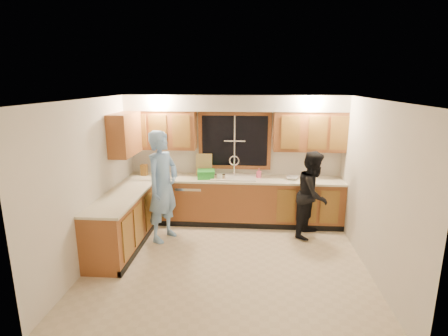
% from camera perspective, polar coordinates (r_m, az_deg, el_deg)
% --- Properties ---
extents(floor, '(4.20, 4.20, 0.00)m').
position_cam_1_polar(floor, '(5.66, 0.63, -15.02)').
color(floor, beige).
rests_on(floor, ground).
extents(ceiling, '(4.20, 4.20, 0.00)m').
position_cam_1_polar(ceiling, '(4.96, 0.70, 11.14)').
color(ceiling, silver).
extents(wall_back, '(4.20, 0.00, 4.20)m').
position_cam_1_polar(wall_back, '(7.01, 1.72, 1.64)').
color(wall_back, silver).
rests_on(wall_back, ground).
extents(wall_left, '(0.00, 3.80, 3.80)m').
position_cam_1_polar(wall_left, '(5.71, -20.88, -2.15)').
color(wall_left, silver).
rests_on(wall_left, ground).
extents(wall_right, '(0.00, 3.80, 3.80)m').
position_cam_1_polar(wall_right, '(5.46, 23.27, -3.09)').
color(wall_right, silver).
rests_on(wall_right, ground).
extents(base_cabinets_back, '(4.20, 0.60, 0.88)m').
position_cam_1_polar(base_cabinets_back, '(6.95, 1.55, -5.44)').
color(base_cabinets_back, '#97552B').
rests_on(base_cabinets_back, ground).
extents(base_cabinets_left, '(0.60, 1.90, 0.88)m').
position_cam_1_polar(base_cabinets_left, '(6.15, -16.29, -8.62)').
color(base_cabinets_left, '#97552B').
rests_on(base_cabinets_left, ground).
extents(countertop_back, '(4.20, 0.63, 0.04)m').
position_cam_1_polar(countertop_back, '(6.79, 1.57, -1.81)').
color(countertop_back, beige).
rests_on(countertop_back, base_cabinets_back).
extents(countertop_left, '(0.63, 1.90, 0.04)m').
position_cam_1_polar(countertop_left, '(5.99, -16.45, -4.56)').
color(countertop_left, beige).
rests_on(countertop_left, base_cabinets_left).
extents(upper_cabinets_left, '(1.35, 0.33, 0.75)m').
position_cam_1_polar(upper_cabinets_left, '(6.97, -10.17, 6.15)').
color(upper_cabinets_left, '#97552B').
rests_on(upper_cabinets_left, wall_back).
extents(upper_cabinets_right, '(1.35, 0.33, 0.75)m').
position_cam_1_polar(upper_cabinets_right, '(6.83, 13.77, 5.81)').
color(upper_cabinets_right, '#97552B').
rests_on(upper_cabinets_right, wall_back).
extents(upper_cabinets_return, '(0.33, 0.90, 0.75)m').
position_cam_1_polar(upper_cabinets_return, '(6.54, -15.87, 5.34)').
color(upper_cabinets_return, '#97552B').
rests_on(upper_cabinets_return, wall_left).
extents(soffit, '(4.20, 0.35, 0.30)m').
position_cam_1_polar(soffit, '(6.69, 1.71, 10.56)').
color(soffit, beige).
rests_on(soffit, wall_back).
extents(window_frame, '(1.44, 0.03, 1.14)m').
position_cam_1_polar(window_frame, '(6.94, 1.74, 4.45)').
color(window_frame, black).
rests_on(window_frame, wall_back).
extents(sink, '(0.86, 0.52, 0.57)m').
position_cam_1_polar(sink, '(6.82, 1.57, -2.05)').
color(sink, white).
rests_on(sink, countertop_back).
extents(dishwasher, '(0.60, 0.56, 0.82)m').
position_cam_1_polar(dishwasher, '(7.04, -5.42, -5.49)').
color(dishwasher, silver).
rests_on(dishwasher, floor).
extents(stove, '(0.58, 0.75, 0.90)m').
position_cam_1_polar(stove, '(5.67, -18.34, -10.67)').
color(stove, silver).
rests_on(stove, floor).
extents(man, '(0.72, 0.84, 1.95)m').
position_cam_1_polar(man, '(6.16, -9.96, -2.96)').
color(man, '#7BABE8').
rests_on(man, floor).
extents(woman, '(0.88, 0.95, 1.57)m').
position_cam_1_polar(woman, '(6.46, 14.34, -4.18)').
color(woman, black).
rests_on(woman, floor).
extents(knife_block, '(0.13, 0.11, 0.22)m').
position_cam_1_polar(knife_block, '(7.14, -12.92, -0.31)').
color(knife_block, olive).
rests_on(knife_block, countertop_back).
extents(cutting_board, '(0.33, 0.13, 0.43)m').
position_cam_1_polar(cutting_board, '(6.98, -3.29, 0.60)').
color(cutting_board, tan).
rests_on(cutting_board, countertop_back).
extents(dish_crate, '(0.36, 0.35, 0.15)m').
position_cam_1_polar(dish_crate, '(6.78, -2.93, -1.00)').
color(dish_crate, green).
rests_on(dish_crate, countertop_back).
extents(soap_bottle, '(0.10, 0.10, 0.19)m').
position_cam_1_polar(soap_bottle, '(6.82, 5.72, -0.81)').
color(soap_bottle, '#F05B86').
rests_on(soap_bottle, countertop_back).
extents(bowl, '(0.27, 0.27, 0.06)m').
position_cam_1_polar(bowl, '(6.82, 11.08, -1.60)').
color(bowl, silver).
rests_on(bowl, countertop_back).
extents(can_left, '(0.07, 0.07, 0.11)m').
position_cam_1_polar(can_left, '(6.64, -1.40, -1.51)').
color(can_left, beige).
rests_on(can_left, countertop_back).
extents(can_right, '(0.07, 0.07, 0.11)m').
position_cam_1_polar(can_right, '(6.63, -0.03, -1.51)').
color(can_right, beige).
rests_on(can_right, countertop_back).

